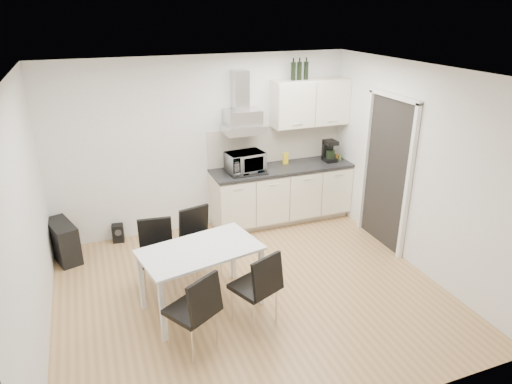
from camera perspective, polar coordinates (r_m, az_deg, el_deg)
ground at (r=5.67m, az=-0.70°, el=-12.37°), size 4.50×4.50×0.00m
wall_back at (r=6.85m, az=-6.56°, el=5.84°), size 4.50×0.10×2.60m
wall_front at (r=3.45m, az=10.99°, el=-12.06°), size 4.50×0.10×2.60m
wall_left at (r=4.83m, az=-26.76°, el=-3.75°), size 0.10×4.00×2.60m
wall_right at (r=6.14m, az=19.39°, el=2.72°), size 0.10×4.00×2.60m
ceiling at (r=4.70m, az=-0.85°, el=14.66°), size 4.50×4.50×0.00m
doorway at (r=6.60m, az=15.87°, el=2.17°), size 0.08×1.04×2.10m
kitchenette at (r=7.13m, az=3.41°, el=2.64°), size 2.22×0.64×2.52m
dining_table at (r=5.12m, az=-6.97°, el=-7.93°), size 1.41×0.98×0.75m
chair_far_left at (r=5.61m, az=-12.21°, el=-8.04°), size 0.50×0.55×0.88m
chair_far_right at (r=5.82m, az=-6.79°, el=-6.44°), size 0.54×0.59×0.88m
chair_near_left at (r=4.68m, az=-8.09°, el=-14.51°), size 0.63×0.66×0.88m
chair_near_right at (r=4.96m, az=-0.23°, el=-11.83°), size 0.60×0.63×0.88m
guitar_amp at (r=6.74m, az=-22.95°, el=-5.67°), size 0.46×0.69×0.53m
floor_speaker at (r=7.00m, az=-16.86°, el=-4.93°), size 0.18×0.16×0.27m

